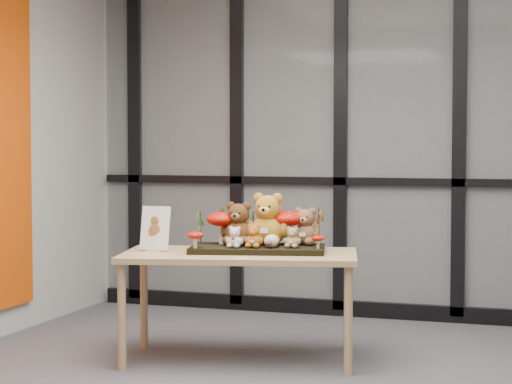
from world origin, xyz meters
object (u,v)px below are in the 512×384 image
(bear_small_yellow, at_px, (254,235))
(plush_cream_hedgehog, at_px, (271,240))
(mushroom_front_right, at_px, (318,241))
(bear_white_bow, at_px, (235,236))
(display_table, at_px, (240,263))
(bear_tan_back, at_px, (305,224))
(bear_pooh_yellow, at_px, (268,216))
(bear_brown_medium, at_px, (239,221))
(mushroom_back_right, at_px, (288,226))
(sign_holder, at_px, (155,231))
(mushroom_back_left, at_px, (222,226))
(mushroom_front_left, at_px, (195,239))
(diorama_tray, at_px, (258,249))
(bear_beige_small, at_px, (293,236))

(bear_small_yellow, relative_size, plush_cream_hedgehog, 1.79)
(mushroom_front_right, bearing_deg, bear_white_bow, -166.81)
(display_table, distance_m, bear_tan_back, 0.49)
(bear_pooh_yellow, bearing_deg, bear_brown_medium, -177.43)
(bear_white_bow, xyz_separation_m, mushroom_back_right, (0.26, 0.27, 0.04))
(mushroom_front_right, relative_size, sign_holder, 0.32)
(plush_cream_hedgehog, relative_size, mushroom_back_left, 0.40)
(mushroom_front_right, bearing_deg, mushroom_front_left, -163.42)
(mushroom_front_right, bearing_deg, mushroom_back_left, 174.22)
(display_table, height_order, diorama_tray, diorama_tray)
(bear_small_yellow, relative_size, mushroom_front_left, 1.42)
(bear_pooh_yellow, xyz_separation_m, mushroom_front_right, (0.35, -0.10, -0.13))
(bear_tan_back, distance_m, plush_cream_hedgehog, 0.29)
(bear_brown_medium, height_order, mushroom_front_right, bear_brown_medium)
(bear_small_yellow, bearing_deg, diorama_tray, 82.00)
(bear_small_yellow, bearing_deg, bear_tan_back, 32.45)
(plush_cream_hedgehog, bearing_deg, bear_small_yellow, -176.39)
(bear_white_bow, bearing_deg, mushroom_back_left, 116.27)
(bear_brown_medium, distance_m, bear_beige_small, 0.38)
(bear_brown_medium, bearing_deg, mushroom_front_right, -18.10)
(mushroom_front_right, bearing_deg, bear_tan_back, 125.88)
(plush_cream_hedgehog, distance_m, mushroom_front_left, 0.46)
(bear_pooh_yellow, height_order, bear_tan_back, bear_pooh_yellow)
(display_table, bearing_deg, mushroom_front_left, -159.69)
(bear_brown_medium, height_order, mushroom_front_left, bear_brown_medium)
(sign_holder, bearing_deg, bear_small_yellow, 12.46)
(diorama_tray, height_order, sign_holder, sign_holder)
(bear_pooh_yellow, bearing_deg, display_table, -143.45)
(bear_tan_back, xyz_separation_m, mushroom_back_right, (-0.11, -0.02, -0.01))
(bear_beige_small, height_order, mushroom_front_right, bear_beige_small)
(bear_beige_small, distance_m, mushroom_front_left, 0.59)
(bear_small_yellow, bearing_deg, mushroom_back_left, 137.57)
(bear_white_bow, xyz_separation_m, bear_beige_small, (0.34, 0.10, -0.00))
(display_table, bearing_deg, mushroom_back_right, 28.34)
(bear_beige_small, xyz_separation_m, plush_cream_hedgehog, (-0.12, -0.04, -0.03))
(bear_brown_medium, distance_m, sign_holder, 0.52)
(bear_pooh_yellow, relative_size, mushroom_back_left, 1.61)
(bear_brown_medium, relative_size, mushroom_back_right, 1.27)
(bear_beige_small, height_order, sign_holder, sign_holder)
(plush_cream_hedgehog, height_order, mushroom_back_right, mushroom_back_right)
(bear_beige_small, xyz_separation_m, mushroom_front_right, (0.16, 0.01, -0.03))
(diorama_tray, relative_size, mushroom_back_left, 3.69)
(plush_cream_hedgehog, distance_m, sign_holder, 0.73)
(bear_pooh_yellow, bearing_deg, mushroom_front_left, -152.77)
(bear_white_bow, xyz_separation_m, mushroom_front_left, (-0.22, -0.10, -0.02))
(display_table, xyz_separation_m, bear_pooh_yellow, (0.13, 0.16, 0.28))
(sign_holder, bearing_deg, bear_beige_small, 14.97)
(bear_brown_medium, relative_size, mushroom_front_right, 3.34)
(display_table, xyz_separation_m, mushroom_front_left, (-0.23, -0.15, 0.16))
(display_table, height_order, bear_white_bow, bear_white_bow)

